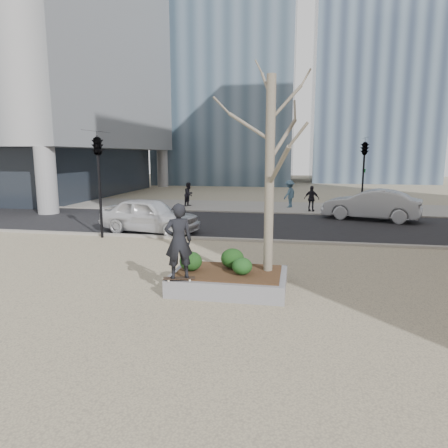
% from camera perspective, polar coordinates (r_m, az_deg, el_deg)
% --- Properties ---
extents(ground, '(120.00, 120.00, 0.00)m').
position_cam_1_polar(ground, '(10.97, -4.51, -8.93)').
color(ground, tan).
rests_on(ground, ground).
extents(street, '(60.00, 8.00, 0.02)m').
position_cam_1_polar(street, '(20.51, 2.65, 0.00)').
color(street, black).
rests_on(street, ground).
extents(far_sidewalk, '(60.00, 6.00, 0.02)m').
position_cam_1_polar(far_sidewalk, '(27.38, 4.63, 2.48)').
color(far_sidewalk, gray).
rests_on(far_sidewalk, ground).
extents(planter, '(3.00, 2.00, 0.45)m').
position_cam_1_polar(planter, '(10.69, 0.71, -8.13)').
color(planter, gray).
rests_on(planter, ground).
extents(planter_mulch, '(2.70, 1.70, 0.04)m').
position_cam_1_polar(planter_mulch, '(10.62, 0.71, -6.87)').
color(planter_mulch, '#382314').
rests_on(planter_mulch, planter).
extents(sycamore_tree, '(2.80, 2.80, 6.60)m').
position_cam_1_polar(sycamore_tree, '(10.35, 6.61, 11.26)').
color(sycamore_tree, gray).
rests_on(sycamore_tree, planter_mulch).
extents(shrub_left, '(0.60, 0.60, 0.51)m').
position_cam_1_polar(shrub_left, '(10.65, -4.77, -5.31)').
color(shrub_left, '#113513').
rests_on(shrub_left, planter_mulch).
extents(shrub_middle, '(0.63, 0.63, 0.53)m').
position_cam_1_polar(shrub_middle, '(10.86, 1.21, -4.92)').
color(shrub_middle, '#163812').
rests_on(shrub_middle, planter_mulch).
extents(shrub_right, '(0.52, 0.52, 0.44)m').
position_cam_1_polar(shrub_right, '(10.29, 2.61, -6.04)').
color(shrub_right, '#133E17').
rests_on(shrub_right, planter_mulch).
extents(skateboard, '(0.80, 0.41, 0.08)m').
position_cam_1_polar(skateboard, '(10.04, -6.40, -7.83)').
color(skateboard, black).
rests_on(skateboard, planter).
extents(skateboarder, '(0.80, 0.69, 1.86)m').
position_cam_1_polar(skateboarder, '(9.79, -6.51, -2.43)').
color(skateboarder, black).
rests_on(skateboarder, skateboard).
extents(police_car, '(4.87, 2.67, 1.57)m').
position_cam_1_polar(police_car, '(18.47, -10.58, 1.24)').
color(police_car, silver).
rests_on(police_car, street).
extents(car_silver, '(5.33, 3.20, 1.66)m').
position_cam_1_polar(car_silver, '(23.08, 20.26, 2.61)').
color(car_silver, gray).
rests_on(car_silver, street).
extents(pedestrian_a, '(0.82, 0.94, 1.62)m').
position_cam_1_polar(pedestrian_a, '(27.58, -5.03, 4.25)').
color(pedestrian_a, black).
rests_on(pedestrian_a, far_sidewalk).
extents(pedestrian_b, '(1.16, 1.36, 1.83)m').
position_cam_1_polar(pedestrian_b, '(27.13, 9.34, 4.28)').
color(pedestrian_b, '#3F5C72').
rests_on(pedestrian_b, far_sidewalk).
extents(pedestrian_c, '(1.01, 0.66, 1.59)m').
position_cam_1_polar(pedestrian_c, '(25.46, 12.42, 3.56)').
color(pedestrian_c, black).
rests_on(pedestrian_c, far_sidewalk).
extents(traffic_light_near, '(0.60, 2.48, 4.50)m').
position_cam_1_polar(traffic_light_near, '(17.69, -17.35, 5.30)').
color(traffic_light_near, black).
rests_on(traffic_light_near, ground).
extents(traffic_light_far, '(0.60, 2.48, 4.50)m').
position_cam_1_polar(traffic_light_far, '(24.95, 19.25, 6.41)').
color(traffic_light_far, black).
rests_on(traffic_light_far, ground).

